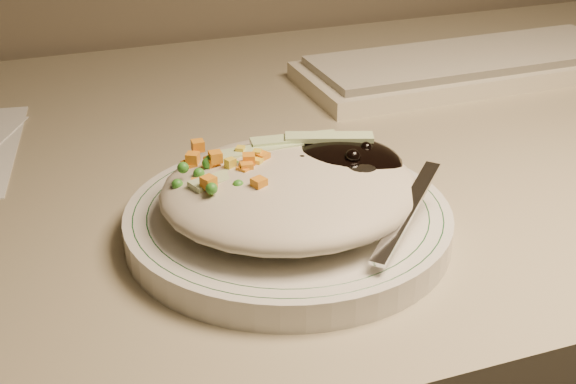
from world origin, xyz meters
name	(u,v)px	position (x,y,z in m)	size (l,w,h in m)	color
desk	(290,312)	(0.00, 1.38, 0.54)	(1.40, 0.70, 0.74)	gray
plate	(288,223)	(-0.06, 1.21, 0.75)	(0.24, 0.24, 0.02)	silver
plate_rim	(288,211)	(-0.06, 1.21, 0.76)	(0.23, 0.23, 0.00)	#144723
meal	(294,185)	(-0.06, 1.21, 0.78)	(0.21, 0.19, 0.05)	#BBAF97
keyboard	(470,66)	(0.26, 1.48, 0.75)	(0.40, 0.15, 0.03)	beige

